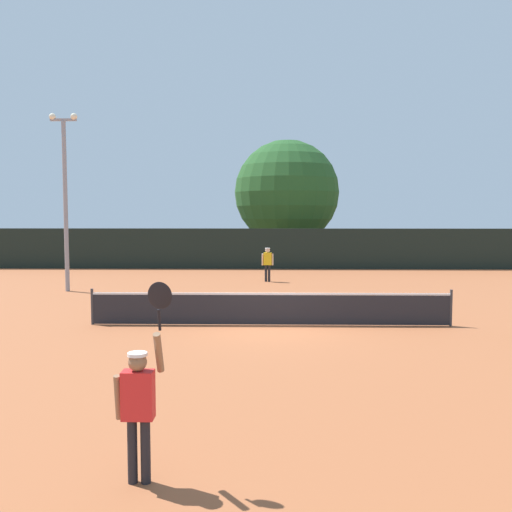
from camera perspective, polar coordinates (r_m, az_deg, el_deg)
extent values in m
plane|color=#9E5633|center=(16.34, 1.50, -7.18)|extent=(120.00, 120.00, 0.00)
cube|color=#232328|center=(16.25, 1.50, -5.54)|extent=(10.56, 0.03, 0.91)
cube|color=white|center=(16.18, 1.51, -3.95)|extent=(10.56, 0.04, 0.06)
cylinder|color=#333338|center=(17.04, -16.61, -5.05)|extent=(0.08, 0.08, 1.07)
cylinder|color=#333338|center=(17.11, 19.55, -5.08)|extent=(0.08, 0.08, 1.07)
cube|color=black|center=(32.84, 1.33, 0.76)|extent=(35.56, 0.12, 2.42)
cube|color=red|center=(6.97, -12.12, -13.90)|extent=(0.38, 0.22, 0.59)
sphere|color=#8C6647|center=(6.85, -12.18, -10.70)|extent=(0.23, 0.23, 0.23)
cylinder|color=white|center=(6.83, -12.19, -9.92)|extent=(0.24, 0.24, 0.04)
cylinder|color=black|center=(7.23, -12.68, -19.10)|extent=(0.12, 0.12, 0.80)
cylinder|color=black|center=(7.20, -11.37, -19.20)|extent=(0.12, 0.12, 0.80)
cylinder|color=#8C6647|center=(7.04, -14.08, -14.01)|extent=(0.09, 0.17, 0.56)
cylinder|color=#8C6647|center=(6.86, -10.05, -9.83)|extent=(0.09, 0.32, 0.54)
cylinder|color=black|center=(6.83, -9.99, -6.53)|extent=(0.04, 0.11, 0.28)
ellipsoid|color=black|center=(6.84, -9.93, -4.05)|extent=(0.30, 0.13, 0.36)
cube|color=yellow|center=(26.58, 1.21, -0.29)|extent=(0.38, 0.22, 0.60)
sphere|color=beige|center=(26.55, 1.21, 0.59)|extent=(0.23, 0.23, 0.23)
cylinder|color=white|center=(26.54, 1.21, 0.80)|extent=(0.24, 0.24, 0.04)
cylinder|color=black|center=(26.65, 1.03, -1.81)|extent=(0.12, 0.12, 0.81)
cylinder|color=black|center=(26.65, 1.38, -1.81)|extent=(0.12, 0.12, 0.81)
cylinder|color=beige|center=(26.58, 0.69, -0.36)|extent=(0.09, 0.17, 0.57)
cylinder|color=beige|center=(26.58, 1.73, -0.36)|extent=(0.09, 0.16, 0.57)
sphere|color=#CCE033|center=(18.46, 4.58, -5.74)|extent=(0.07, 0.07, 0.07)
cylinder|color=gray|center=(24.53, -19.13, 4.81)|extent=(0.18, 0.18, 7.13)
cube|color=gray|center=(24.84, -19.34, 13.18)|extent=(1.10, 0.10, 0.10)
sphere|color=#F2EDCC|center=(25.02, -20.34, 13.39)|extent=(0.28, 0.28, 0.28)
sphere|color=#F2EDCC|center=(24.71, -18.35, 13.55)|extent=(0.28, 0.28, 0.28)
cylinder|color=brown|center=(38.35, 3.19, 1.00)|extent=(0.56, 0.56, 2.05)
sphere|color=#235123|center=(38.31, 3.22, 6.59)|extent=(7.22, 7.22, 7.22)
cube|color=white|center=(40.54, -10.66, 0.51)|extent=(2.04, 4.26, 0.90)
cube|color=#2D333D|center=(40.21, -10.76, 1.58)|extent=(1.77, 2.26, 0.64)
cylinder|color=black|center=(42.11, -11.40, 0.23)|extent=(0.22, 0.60, 0.60)
cylinder|color=black|center=(41.77, -9.12, 0.23)|extent=(0.22, 0.60, 0.60)
cylinder|color=black|center=(39.39, -12.28, -0.06)|extent=(0.22, 0.60, 0.60)
cylinder|color=black|center=(39.03, -9.85, -0.07)|extent=(0.22, 0.60, 0.60)
cube|color=#B7B7BC|center=(38.45, -3.54, 0.37)|extent=(2.21, 4.33, 0.90)
cube|color=#2D333D|center=(38.10, -3.58, 1.50)|extent=(1.86, 2.32, 0.64)
cylinder|color=black|center=(39.94, -4.59, 0.08)|extent=(0.22, 0.60, 0.60)
cylinder|color=black|center=(39.80, -2.15, 0.08)|extent=(0.22, 0.60, 0.60)
cylinder|color=black|center=(37.16, -5.02, -0.24)|extent=(0.22, 0.60, 0.60)
cylinder|color=black|center=(37.02, -2.40, -0.24)|extent=(0.22, 0.60, 0.60)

